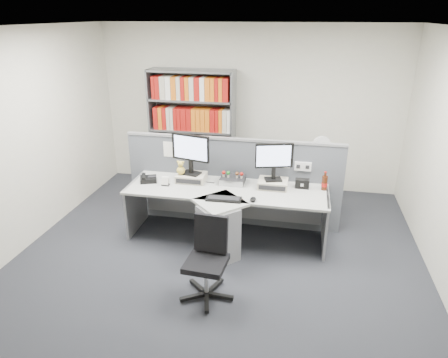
% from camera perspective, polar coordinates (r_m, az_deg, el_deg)
% --- Properties ---
extents(ground, '(5.50, 5.50, 0.00)m').
position_cam_1_polar(ground, '(4.93, -1.53, -12.82)').
color(ground, '#303238').
rests_on(ground, ground).
extents(room_shell, '(5.04, 5.54, 2.72)m').
position_cam_1_polar(room_shell, '(4.16, -1.78, 7.79)').
color(room_shell, silver).
rests_on(room_shell, ground).
extents(partition, '(3.00, 0.08, 1.27)m').
position_cam_1_polar(partition, '(5.69, 1.24, -0.29)').
color(partition, '#555860').
rests_on(partition, ground).
extents(desk, '(2.60, 1.20, 0.72)m').
position_cam_1_polar(desk, '(5.19, -0.12, -4.97)').
color(desk, '#ACADA7').
rests_on(desk, ground).
extents(monitor_riser_left, '(0.38, 0.31, 0.10)m').
position_cam_1_polar(monitor_riser_left, '(5.51, -4.60, 0.22)').
color(monitor_riser_left, '#BCB29C').
rests_on(monitor_riser_left, desk).
extents(monitor_riser_right, '(0.38, 0.31, 0.10)m').
position_cam_1_polar(monitor_riser_right, '(5.33, 6.86, -0.66)').
color(monitor_riser_right, '#BCB29C').
rests_on(monitor_riser_right, desk).
extents(monitor_left, '(0.53, 0.22, 0.55)m').
position_cam_1_polar(monitor_left, '(5.38, -4.71, 3.95)').
color(monitor_left, black).
rests_on(monitor_left, monitor_riser_left).
extents(monitor_right, '(0.48, 0.21, 0.49)m').
position_cam_1_polar(monitor_right, '(5.21, 7.03, 2.85)').
color(monitor_right, black).
rests_on(monitor_right, monitor_riser_right).
extents(desktop_pc, '(0.32, 0.29, 0.08)m').
position_cam_1_polar(desktop_pc, '(5.43, 1.23, -0.12)').
color(desktop_pc, black).
rests_on(desktop_pc, desk).
extents(figurines, '(0.29, 0.05, 0.09)m').
position_cam_1_polar(figurines, '(5.38, 1.21, 0.73)').
color(figurines, '#BCB29C').
rests_on(figurines, desktop_pc).
extents(keyboard, '(0.44, 0.18, 0.03)m').
position_cam_1_polar(keyboard, '(4.95, -0.04, -2.79)').
color(keyboard, black).
rests_on(keyboard, desk).
extents(mouse, '(0.07, 0.12, 0.04)m').
position_cam_1_polar(mouse, '(4.93, 4.09, -2.86)').
color(mouse, black).
rests_on(mouse, desk).
extents(desk_phone, '(0.27, 0.26, 0.09)m').
position_cam_1_polar(desk_phone, '(5.58, -10.60, 0.01)').
color(desk_phone, black).
rests_on(desk_phone, desk).
extents(desk_calendar, '(0.10, 0.08, 0.12)m').
position_cam_1_polar(desk_calendar, '(5.40, -8.21, -0.38)').
color(desk_calendar, black).
rests_on(desk_calendar, desk).
extents(plush_toy, '(0.11, 0.11, 0.19)m').
position_cam_1_polar(plush_toy, '(5.46, -6.08, 1.46)').
color(plush_toy, gold).
rests_on(plush_toy, monitor_riser_left).
extents(speaker, '(0.18, 0.10, 0.12)m').
position_cam_1_polar(speaker, '(5.37, 10.89, -0.63)').
color(speaker, black).
rests_on(speaker, desk).
extents(cola_bottle, '(0.08, 0.08, 0.25)m').
position_cam_1_polar(cola_bottle, '(5.36, 13.90, -0.54)').
color(cola_bottle, '#3F190A').
rests_on(cola_bottle, desk).
extents(shelving_unit, '(1.41, 0.40, 2.00)m').
position_cam_1_polar(shelving_unit, '(6.88, -4.43, 6.56)').
color(shelving_unit, slate).
rests_on(shelving_unit, ground).
extents(filing_cabinet, '(0.45, 0.61, 0.70)m').
position_cam_1_polar(filing_cabinet, '(6.42, 12.97, -1.05)').
color(filing_cabinet, slate).
rests_on(filing_cabinet, ground).
extents(desk_fan, '(0.27, 0.16, 0.46)m').
position_cam_1_polar(desk_fan, '(6.21, 13.47, 4.36)').
color(desk_fan, white).
rests_on(desk_fan, filing_cabinet).
extents(office_chair, '(0.56, 0.58, 0.87)m').
position_cam_1_polar(office_chair, '(4.34, -2.27, -10.77)').
color(office_chair, silver).
rests_on(office_chair, ground).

